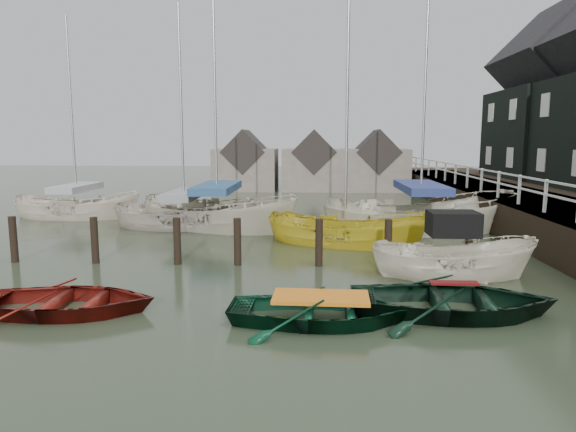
# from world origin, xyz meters

# --- Properties ---
(ground) EXTENTS (120.00, 120.00, 0.00)m
(ground) POSITION_xyz_m (0.00, 0.00, 0.00)
(ground) COLOR #2A3320
(ground) RESTS_ON ground
(pier) EXTENTS (3.04, 32.00, 2.70)m
(pier) POSITION_xyz_m (9.48, 10.00, 0.71)
(pier) COLOR black
(pier) RESTS_ON ground
(mooring_pilings) EXTENTS (13.72, 0.22, 1.80)m
(mooring_pilings) POSITION_xyz_m (-1.11, 3.00, 0.50)
(mooring_pilings) COLOR black
(mooring_pilings) RESTS_ON ground
(far_sheds) EXTENTS (14.00, 4.08, 4.39)m
(far_sheds) POSITION_xyz_m (0.83, 26.00, 1.86)
(far_sheds) COLOR #665B51
(far_sheds) RESTS_ON ground
(rowboat_red) EXTENTS (3.97, 2.91, 0.80)m
(rowboat_red) POSITION_xyz_m (-4.26, -1.41, 0.00)
(rowboat_red) COLOR #62140E
(rowboat_red) RESTS_ON ground
(rowboat_green) EXTENTS (3.82, 2.79, 0.77)m
(rowboat_green) POSITION_xyz_m (1.20, -1.69, 0.00)
(rowboat_green) COLOR #08301B
(rowboat_green) RESTS_ON ground
(rowboat_dkgreen) EXTENTS (4.43, 3.26, 0.89)m
(rowboat_dkgreen) POSITION_xyz_m (4.01, -1.09, 0.00)
(rowboat_dkgreen) COLOR black
(rowboat_dkgreen) RESTS_ON ground
(motorboat) EXTENTS (4.38, 1.66, 2.61)m
(motorboat) POSITION_xyz_m (4.79, 1.92, 0.09)
(motorboat) COLOR beige
(motorboat) RESTS_ON ground
(sailboat_a) EXTENTS (6.02, 2.33, 10.23)m
(sailboat_a) POSITION_xyz_m (-4.41, 9.36, 0.06)
(sailboat_a) COLOR #BDAFA1
(sailboat_a) RESTS_ON ground
(sailboat_b) EXTENTS (7.94, 5.64, 12.14)m
(sailboat_b) POSITION_xyz_m (-2.99, 9.28, 0.06)
(sailboat_b) COLOR beige
(sailboat_b) RESTS_ON ground
(sailboat_c) EXTENTS (6.31, 4.03, 10.88)m
(sailboat_c) POSITION_xyz_m (2.15, 6.31, 0.02)
(sailboat_c) COLOR gold
(sailboat_c) RESTS_ON ground
(sailboat_d) EXTENTS (8.10, 3.73, 13.78)m
(sailboat_d) POSITION_xyz_m (5.32, 8.95, 0.06)
(sailboat_d) COLOR beige
(sailboat_d) RESTS_ON ground
(sailboat_e) EXTENTS (6.24, 2.49, 10.40)m
(sailboat_e) POSITION_xyz_m (-10.18, 11.82, 0.06)
(sailboat_e) COLOR beige
(sailboat_e) RESTS_ON ground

